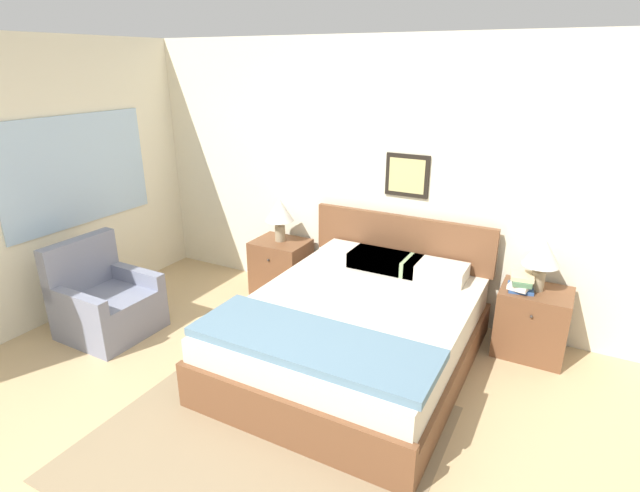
# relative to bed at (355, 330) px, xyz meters

# --- Properties ---
(wall_back) EXTENTS (7.64, 0.09, 2.60)m
(wall_back) POSITION_rel_bed_xyz_m (-0.27, 1.15, 1.00)
(wall_back) COLOR beige
(wall_back) RESTS_ON ground_plane
(wall_left) EXTENTS (0.08, 5.22, 2.60)m
(wall_left) POSITION_rel_bed_xyz_m (-2.91, -0.29, 1.00)
(wall_left) COLOR beige
(wall_left) RESTS_ON ground_plane
(area_rug_main) EXTENTS (2.17, 1.94, 0.01)m
(area_rug_main) POSITION_rel_bed_xyz_m (-0.14, -1.14, -0.30)
(area_rug_main) COLOR #897556
(area_rug_main) RESTS_ON ground_plane
(bed) EXTENTS (1.77, 2.18, 1.00)m
(bed) POSITION_rel_bed_xyz_m (0.00, 0.00, 0.00)
(bed) COLOR brown
(bed) RESTS_ON ground_plane
(armchair) EXTENTS (0.74, 0.74, 0.87)m
(armchair) POSITION_rel_bed_xyz_m (-2.23, -0.62, -0.02)
(armchair) COLOR gray
(armchair) RESTS_ON ground_plane
(nightstand_near_window) EXTENTS (0.56, 0.47, 0.59)m
(nightstand_near_window) POSITION_rel_bed_xyz_m (-1.26, 0.84, -0.01)
(nightstand_near_window) COLOR brown
(nightstand_near_window) RESTS_ON ground_plane
(nightstand_by_door) EXTENTS (0.56, 0.47, 0.59)m
(nightstand_by_door) POSITION_rel_bed_xyz_m (1.26, 0.84, -0.01)
(nightstand_by_door) COLOR brown
(nightstand_by_door) RESTS_ON ground_plane
(table_lamp_near_window) EXTENTS (0.29, 0.29, 0.46)m
(table_lamp_near_window) POSITION_rel_bed_xyz_m (-1.26, 0.86, 0.61)
(table_lamp_near_window) COLOR gray
(table_lamp_near_window) RESTS_ON nightstand_near_window
(table_lamp_by_door) EXTENTS (0.29, 0.29, 0.46)m
(table_lamp_by_door) POSITION_rel_bed_xyz_m (1.25, 0.86, 0.61)
(table_lamp_by_door) COLOR gray
(table_lamp_by_door) RESTS_ON nightstand_by_door
(book_thick_bottom) EXTENTS (0.23, 0.25, 0.03)m
(book_thick_bottom) POSITION_rel_bed_xyz_m (1.13, 0.80, 0.30)
(book_thick_bottom) COLOR #335693
(book_thick_bottom) RESTS_ON nightstand_by_door
(book_hardcover_middle) EXTENTS (0.20, 0.28, 0.04)m
(book_hardcover_middle) POSITION_rel_bed_xyz_m (1.13, 0.80, 0.34)
(book_hardcover_middle) COLOR silver
(book_hardcover_middle) RESTS_ON book_thick_bottom
(book_novel_upper) EXTENTS (0.19, 0.28, 0.04)m
(book_novel_upper) POSITION_rel_bed_xyz_m (1.13, 0.80, 0.38)
(book_novel_upper) COLOR #4C7551
(book_novel_upper) RESTS_ON book_hardcover_middle
(book_slim_near_top) EXTENTS (0.20, 0.23, 0.03)m
(book_slim_near_top) POSITION_rel_bed_xyz_m (1.13, 0.80, 0.41)
(book_slim_near_top) COLOR beige
(book_slim_near_top) RESTS_ON book_novel_upper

